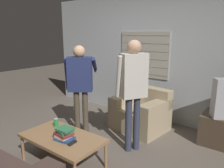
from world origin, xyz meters
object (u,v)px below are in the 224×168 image
Objects in this scene: armchair_beige at (141,113)px; soda_can at (56,123)px; book_stack at (64,134)px; spare_remote at (72,143)px; person_left_standing at (80,79)px; person_right_standing at (133,83)px; coffee_table at (62,139)px.

armchair_beige is 1.62m from soda_can.
book_stack is 0.47m from soda_can.
book_stack is at bearing 169.55° from spare_remote.
person_left_standing reaches higher than book_stack.
armchair_beige is 7.53× the size of spare_remote.
armchair_beige reaches higher than spare_remote.
soda_can reaches higher than spare_remote.
book_stack is (-0.17, -1.70, 0.18)m from armchair_beige.
armchair_beige is 1.30m from person_left_standing.
book_stack is 0.17m from spare_remote.
spare_remote is (0.75, -0.91, -0.57)m from person_left_standing.
person_left_standing is at bearing 124.27° from person_right_standing.
person_right_standing is 12.56× the size of spare_remote.
armchair_beige is at bearing 68.16° from soda_can.
person_left_standing reaches higher than coffee_table.
armchair_beige is at bearing 80.45° from coffee_table.
coffee_table is at bearing -26.70° from soda_can.
armchair_beige reaches higher than book_stack.
coffee_table is 0.37m from soda_can.
person_right_standing is at bearing -34.56° from person_left_standing.
person_left_standing is 1.31m from spare_remote.
person_left_standing is at bearing 123.37° from book_stack.
coffee_table is 0.17m from book_stack.
book_stack is at bearing -93.52° from person_left_standing.
coffee_table is at bearing 155.74° from book_stack.
person_left_standing is 12.46× the size of soda_can.
person_right_standing reaches higher than person_left_standing.
person_left_standing is at bearing 119.82° from coffee_table.
coffee_table is 8.46× the size of spare_remote.
coffee_table is 8.98× the size of soda_can.
soda_can is 0.94× the size of spare_remote.
person_left_standing is 0.88m from soda_can.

